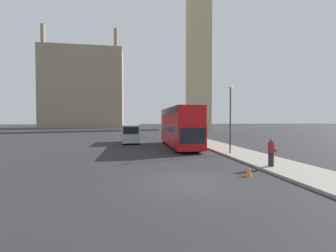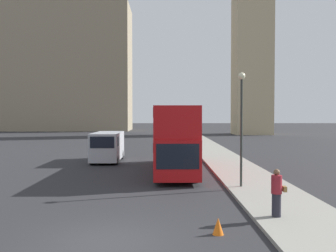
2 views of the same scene
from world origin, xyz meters
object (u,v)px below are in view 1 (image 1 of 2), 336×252
at_px(clock_tower, 199,17).
at_px(street_lamp, 230,109).
at_px(white_van, 131,133).
at_px(pedestrian, 271,152).
at_px(red_double_decker_bus, 179,125).

xyz_separation_m(clock_tower, street_lamp, (-12.98, -53.01, -32.48)).
bearing_deg(white_van, pedestrian, -62.83).
height_order(clock_tower, white_van, clock_tower).
bearing_deg(white_van, red_double_decker_bus, -44.54).
height_order(white_van, street_lamp, street_lamp).
distance_m(pedestrian, street_lamp, 6.41).
bearing_deg(red_double_decker_bus, pedestrian, -73.92).
distance_m(red_double_decker_bus, white_van, 7.54).
bearing_deg(clock_tower, white_van, -117.27).
distance_m(white_van, street_lamp, 14.38).
xyz_separation_m(red_double_decker_bus, street_lamp, (3.25, -6.01, 1.57)).
height_order(red_double_decker_bus, street_lamp, street_lamp).
bearing_deg(street_lamp, clock_tower, 76.25).
height_order(red_double_decker_bus, pedestrian, red_double_decker_bus).
bearing_deg(street_lamp, pedestrian, -88.84).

